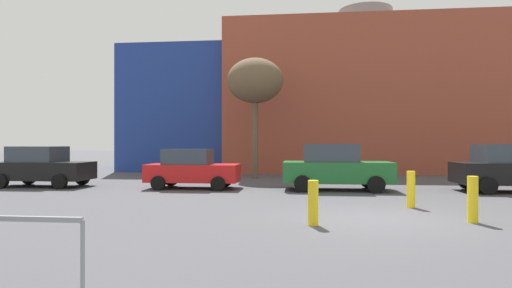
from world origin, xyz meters
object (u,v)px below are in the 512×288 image
parked_car_0 (42,167)px  parked_car_3 (512,168)px  bollard_yellow_0 (411,189)px  parked_car_2 (335,167)px  bare_tree_0 (255,82)px  bollard_yellow_1 (313,203)px  bollard_yellow_2 (473,199)px  parked_car_1 (192,169)px

parked_car_0 → parked_car_3: parked_car_3 is taller
bollard_yellow_0 → parked_car_2: bearing=112.6°
bollard_yellow_0 → bare_tree_0: bearing=120.0°
bollard_yellow_1 → bollard_yellow_2: 3.85m
parked_car_2 → bollard_yellow_0: bearing=-67.4°
bollard_yellow_0 → bollard_yellow_1: bearing=-135.0°
bollard_yellow_0 → bollard_yellow_1: size_ratio=1.04×
bollard_yellow_1 → bare_tree_0: bearing=102.0°
parked_car_2 → parked_car_3: 6.79m
parked_car_1 → bollard_yellow_0: bearing=-29.4°
parked_car_2 → bollard_yellow_1: bearing=-98.8°
parked_car_1 → parked_car_3: (12.74, -0.00, 0.10)m
bare_tree_0 → parked_car_0: bearing=-148.3°
bare_tree_0 → parked_car_2: bearing=-54.7°
parked_car_3 → bollard_yellow_0: bearing=-138.6°
parked_car_3 → bare_tree_0: bare_tree_0 is taller
parked_car_0 → bollard_yellow_2: (15.36, -6.62, -0.33)m
parked_car_2 → bare_tree_0: 7.99m
parked_car_0 → bollard_yellow_1: parked_car_0 is taller
parked_car_2 → parked_car_3: size_ratio=1.00×
parked_car_0 → parked_car_2: 12.70m
parked_car_3 → bollard_yellow_1: bearing=-137.2°
parked_car_0 → bollard_yellow_0: parked_car_0 is taller
parked_car_0 → parked_car_2: parked_car_2 is taller
parked_car_3 → bare_tree_0: size_ratio=0.65×
bollard_yellow_1 → parked_car_3: bearing=42.8°
parked_car_0 → parked_car_1: (6.75, 0.00, -0.05)m
parked_car_2 → bare_tree_0: bearing=125.3°
bare_tree_0 → bollard_yellow_2: size_ratio=5.97×
parked_car_2 → bollard_yellow_1: parked_car_2 is taller
bollard_yellow_0 → bollard_yellow_1: bollard_yellow_0 is taller
bare_tree_0 → bollard_yellow_1: size_ratio=6.37×
bollard_yellow_0 → bollard_yellow_2: 2.39m
parked_car_3 → bare_tree_0: bearing=152.8°
parked_car_0 → bollard_yellow_0: bearing=-16.8°
parked_car_3 → bollard_yellow_0: size_ratio=4.01×
parked_car_2 → bare_tree_0: (-3.86, 5.46, 4.37)m
parked_car_3 → bollard_yellow_1: (-7.92, -7.34, -0.41)m
parked_car_0 → parked_car_2: (12.70, 0.00, 0.05)m
bare_tree_0 → bollard_yellow_2: 14.52m
parked_car_3 → bare_tree_0: (-10.65, 5.46, 4.37)m
parked_car_3 → bollard_yellow_2: parked_car_3 is taller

